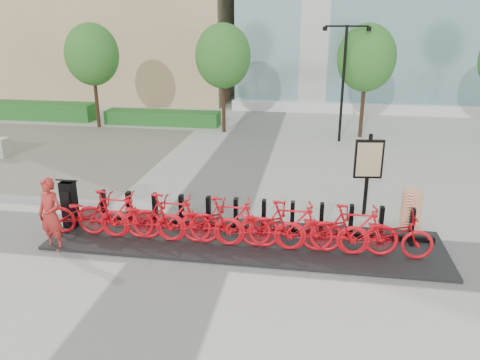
# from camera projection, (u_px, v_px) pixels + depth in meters

# --- Properties ---
(ground) EXTENTS (120.00, 120.00, 0.00)m
(ground) POSITION_uv_depth(u_px,v_px,m) (190.00, 244.00, 11.49)
(ground) COLOR beige
(gravel_patch) EXTENTS (14.00, 14.00, 0.00)m
(gravel_patch) POSITION_uv_depth(u_px,v_px,m) (2.00, 151.00, 19.53)
(gravel_patch) COLOR #54514A
(gravel_patch) RESTS_ON ground
(hedge_a) EXTENTS (10.00, 1.40, 0.90)m
(hedge_a) POSITION_uv_depth(u_px,v_px,m) (9.00, 110.00, 26.06)
(hedge_a) COLOR #205622
(hedge_a) RESTS_ON ground
(hedge_b) EXTENTS (6.00, 1.20, 0.70)m
(hedge_b) POSITION_uv_depth(u_px,v_px,m) (163.00, 118.00, 24.45)
(hedge_b) COLOR #205622
(hedge_b) RESTS_ON ground
(tree_0) EXTENTS (2.60, 2.60, 5.10)m
(tree_0) POSITION_uv_depth(u_px,v_px,m) (92.00, 55.00, 22.73)
(tree_0) COLOR #392519
(tree_0) RESTS_ON ground
(tree_1) EXTENTS (2.60, 2.60, 5.10)m
(tree_1) POSITION_uv_depth(u_px,v_px,m) (223.00, 56.00, 21.75)
(tree_1) COLOR #392519
(tree_1) RESTS_ON ground
(tree_2) EXTENTS (2.60, 2.60, 5.10)m
(tree_2) POSITION_uv_depth(u_px,v_px,m) (366.00, 58.00, 20.77)
(tree_2) COLOR #392519
(tree_2) RESTS_ON ground
(streetlamp) EXTENTS (2.00, 0.20, 5.00)m
(streetlamp) POSITION_uv_depth(u_px,v_px,m) (344.00, 70.00, 20.13)
(streetlamp) COLOR black
(streetlamp) RESTS_ON ground
(dock_pad) EXTENTS (9.60, 2.40, 0.08)m
(dock_pad) POSITION_uv_depth(u_px,v_px,m) (244.00, 240.00, 11.56)
(dock_pad) COLOR black
(dock_pad) RESTS_ON ground
(dock_rail_posts) EXTENTS (8.02, 0.50, 0.85)m
(dock_rail_posts) POSITION_uv_depth(u_px,v_px,m) (249.00, 216.00, 11.84)
(dock_rail_posts) COLOR black
(dock_rail_posts) RESTS_ON dock_pad
(bike_0) EXTENTS (2.07, 0.72, 1.09)m
(bike_0) POSITION_uv_depth(u_px,v_px,m) (88.00, 214.00, 11.63)
(bike_0) COLOR red
(bike_0) RESTS_ON dock_pad
(bike_1) EXTENTS (2.01, 0.57, 1.21)m
(bike_1) POSITION_uv_depth(u_px,v_px,m) (115.00, 214.00, 11.51)
(bike_1) COLOR red
(bike_1) RESTS_ON dock_pad
(bike_2) EXTENTS (2.07, 0.72, 1.09)m
(bike_2) POSITION_uv_depth(u_px,v_px,m) (143.00, 218.00, 11.42)
(bike_2) COLOR red
(bike_2) RESTS_ON dock_pad
(bike_3) EXTENTS (2.01, 0.57, 1.21)m
(bike_3) POSITION_uv_depth(u_px,v_px,m) (171.00, 218.00, 11.29)
(bike_3) COLOR red
(bike_3) RESTS_ON dock_pad
(bike_4) EXTENTS (2.07, 0.72, 1.09)m
(bike_4) POSITION_uv_depth(u_px,v_px,m) (200.00, 222.00, 11.20)
(bike_4) COLOR red
(bike_4) RESTS_ON dock_pad
(bike_5) EXTENTS (2.01, 0.57, 1.21)m
(bike_5) POSITION_uv_depth(u_px,v_px,m) (230.00, 222.00, 11.07)
(bike_5) COLOR red
(bike_5) RESTS_ON dock_pad
(bike_6) EXTENTS (2.07, 0.72, 1.09)m
(bike_6) POSITION_uv_depth(u_px,v_px,m) (260.00, 226.00, 10.98)
(bike_6) COLOR red
(bike_6) RESTS_ON dock_pad
(bike_7) EXTENTS (2.01, 0.57, 1.21)m
(bike_7) POSITION_uv_depth(u_px,v_px,m) (290.00, 226.00, 10.85)
(bike_7) COLOR red
(bike_7) RESTS_ON dock_pad
(bike_8) EXTENTS (2.07, 0.72, 1.09)m
(bike_8) POSITION_uv_depth(u_px,v_px,m) (322.00, 230.00, 10.76)
(bike_8) COLOR red
(bike_8) RESTS_ON dock_pad
(bike_9) EXTENTS (2.01, 0.57, 1.21)m
(bike_9) POSITION_uv_depth(u_px,v_px,m) (354.00, 230.00, 10.63)
(bike_9) COLOR red
(bike_9) RESTS_ON dock_pad
(bike_10) EXTENTS (2.07, 0.72, 1.09)m
(bike_10) POSITION_uv_depth(u_px,v_px,m) (386.00, 234.00, 10.55)
(bike_10) COLOR red
(bike_10) RESTS_ON dock_pad
(kiosk) EXTENTS (0.42, 0.36, 1.34)m
(kiosk) POSITION_uv_depth(u_px,v_px,m) (69.00, 203.00, 12.08)
(kiosk) COLOR black
(kiosk) RESTS_ON dock_pad
(worker_red) EXTENTS (0.73, 0.56, 1.78)m
(worker_red) POSITION_uv_depth(u_px,v_px,m) (51.00, 215.00, 10.94)
(worker_red) COLOR #A82520
(worker_red) RESTS_ON ground
(construction_barrel) EXTENTS (0.66, 0.66, 0.99)m
(construction_barrel) POSITION_uv_depth(u_px,v_px,m) (411.00, 208.00, 12.35)
(construction_barrel) COLOR #FF5200
(construction_barrel) RESTS_ON ground
(map_sign) EXTENTS (0.77, 0.22, 2.34)m
(map_sign) POSITION_uv_depth(u_px,v_px,m) (368.00, 163.00, 12.63)
(map_sign) COLOR black
(map_sign) RESTS_ON ground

